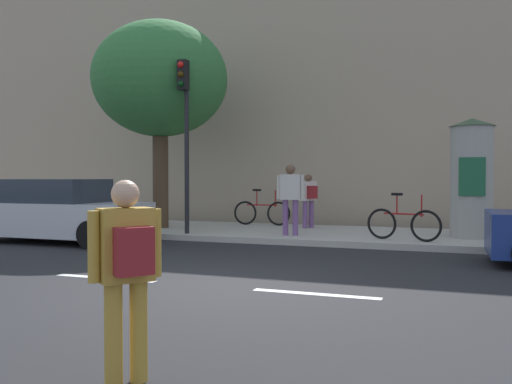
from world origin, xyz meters
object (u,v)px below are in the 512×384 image
pedestrian_with_backpack (309,196)px  parked_car_silver (58,212)px  poster_column (472,177)px  traffic_light (185,118)px  pedestrian_with_bag (290,193)px  bicycle_leaning (403,224)px  bicycle_upright (262,212)px  pedestrian_near_pole (127,264)px  street_tree (160,80)px

pedestrian_with_backpack → parked_car_silver: size_ratio=0.35×
poster_column → pedestrian_with_backpack: poster_column is taller
traffic_light → parked_car_silver: 3.90m
pedestrian_with_bag → bicycle_leaning: 2.82m
poster_column → bicycle_upright: 6.14m
pedestrian_with_backpack → bicycle_leaning: 3.62m
bicycle_upright → parked_car_silver: size_ratio=0.41×
traffic_light → poster_column: 7.20m
poster_column → bicycle_leaning: 2.15m
pedestrian_near_pole → bicycle_upright: bearing=104.9°
pedestrian_with_backpack → bicycle_upright: pedestrian_with_backpack is taller
poster_column → pedestrian_near_pole: 10.90m
pedestrian_with_bag → traffic_light: bearing=-168.2°
pedestrian_with_bag → bicycle_upright: bearing=123.4°
parked_car_silver → pedestrian_near_pole: bearing=-47.1°
street_tree → bicycle_upright: bearing=35.1°
pedestrian_with_backpack → bicycle_leaning: bearing=-37.9°
street_tree → pedestrian_with_backpack: size_ratio=3.83×
street_tree → bicycle_upright: 4.88m
traffic_light → poster_column: size_ratio=1.54×
pedestrian_with_bag → pedestrian_with_backpack: bearing=92.3°
poster_column → pedestrian_near_pole: (-2.66, -10.55, -0.66)m
traffic_light → pedestrian_with_backpack: bearing=45.7°
pedestrian_with_backpack → parked_car_silver: bearing=-141.5°
poster_column → parked_car_silver: bearing=-161.8°
pedestrian_near_pole → pedestrian_with_backpack: (-1.64, 11.60, 0.12)m
pedestrian_with_backpack → parked_car_silver: pedestrian_with_backpack is taller
poster_column → street_tree: (-8.34, -0.26, 2.77)m
poster_column → parked_car_silver: (-9.55, -3.13, -0.86)m
parked_car_silver → traffic_light: bearing=30.0°
street_tree → pedestrian_with_backpack: 5.39m
pedestrian_with_backpack → parked_car_silver: (-5.25, -4.18, -0.32)m
bicycle_leaning → parked_car_silver: (-8.08, -1.98, 0.21)m
street_tree → bicycle_leaning: 7.92m
traffic_light → street_tree: street_tree is taller
traffic_light → pedestrian_near_pole: (4.20, -8.97, -2.17)m
pedestrian_near_pole → pedestrian_with_backpack: size_ratio=1.04×
traffic_light → parked_car_silver: bearing=-150.0°
parked_car_silver → pedestrian_with_bag: bearing=21.5°
parked_car_silver → poster_column: bearing=18.2°
traffic_light → pedestrian_with_bag: 3.31m
pedestrian_with_bag → bicycle_upright: size_ratio=1.00×
poster_column → parked_car_silver: size_ratio=0.66×
pedestrian_with_bag → parked_car_silver: size_ratio=0.41×
bicycle_leaning → bicycle_upright: same height
pedestrian_with_bag → parked_car_silver: 5.75m
pedestrian_with_backpack → street_tree: bearing=-162.1°
bicycle_upright → parked_car_silver: bearing=-128.6°
street_tree → pedestrian_with_bag: (4.13, -0.77, -3.17)m
pedestrian_with_backpack → pedestrian_with_bag: size_ratio=0.87×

